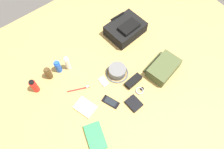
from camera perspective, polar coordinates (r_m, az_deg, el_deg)
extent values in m
cube|color=tan|center=(1.75, 0.00, -0.80)|extent=(2.64, 2.02, 0.02)
cube|color=black|center=(1.94, 3.49, 11.72)|extent=(0.33, 0.26, 0.10)
cube|color=black|center=(1.87, 4.43, 12.26)|extent=(0.18, 0.12, 0.03)
cylinder|color=black|center=(1.95, 1.41, 14.93)|extent=(0.14, 0.02, 0.02)
cube|color=#47512D|center=(1.77, 13.27, 1.62)|extent=(0.29, 0.21, 0.09)
cube|color=#394124|center=(1.83, 11.08, 2.94)|extent=(0.25, 0.10, 0.01)
cylinder|color=slate|center=(1.72, 1.35, 1.00)|extent=(0.14, 0.14, 0.06)
torus|color=slate|center=(1.75, 1.32, 0.47)|extent=(0.18, 0.18, 0.01)
cylinder|color=red|center=(1.73, -19.54, -2.90)|extent=(0.05, 0.05, 0.12)
cylinder|color=black|center=(1.67, -20.24, -1.89)|extent=(0.04, 0.04, 0.01)
cylinder|color=#473319|center=(1.76, -16.21, 0.25)|extent=(0.05, 0.05, 0.10)
cylinder|color=#473319|center=(1.71, -16.69, 1.16)|extent=(0.04, 0.04, 0.01)
cylinder|color=blue|center=(1.77, -13.86, 1.96)|extent=(0.05, 0.05, 0.11)
cylinder|color=blue|center=(1.72, -14.29, 2.96)|extent=(0.04, 0.04, 0.01)
cylinder|color=white|center=(1.75, -11.47, 2.79)|extent=(0.04, 0.04, 0.13)
cylinder|color=silver|center=(1.69, -11.91, 4.07)|extent=(0.03, 0.03, 0.01)
cube|color=#2D934C|center=(1.57, -4.35, -15.88)|extent=(0.17, 0.22, 0.02)
cube|color=white|center=(1.57, -4.34, -15.91)|extent=(0.16, 0.21, 0.02)
cube|color=black|center=(1.64, -0.34, -7.16)|extent=(0.10, 0.14, 0.01)
cube|color=black|center=(1.64, -0.34, -7.07)|extent=(0.07, 0.10, 0.00)
cube|color=#B7B7BC|center=(1.71, -2.22, -1.82)|extent=(0.05, 0.09, 0.01)
cylinder|color=silver|center=(1.70, -1.93, -2.08)|extent=(0.03, 0.03, 0.00)
torus|color=#99999E|center=(1.69, 7.17, -4.22)|extent=(0.06, 0.06, 0.01)
cylinder|color=black|center=(1.70, 7.83, -3.71)|extent=(0.03, 0.03, 0.01)
cylinder|color=red|center=(1.70, -8.77, -3.81)|extent=(0.16, 0.08, 0.01)
cube|color=white|center=(1.69, -6.42, -3.16)|extent=(0.02, 0.02, 0.01)
cube|color=black|center=(1.64, 5.71, -7.49)|extent=(0.09, 0.11, 0.02)
cube|color=beige|center=(1.64, -6.99, -8.46)|extent=(0.15, 0.18, 0.02)
cube|color=black|center=(1.71, 5.57, -1.71)|extent=(0.14, 0.07, 0.04)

